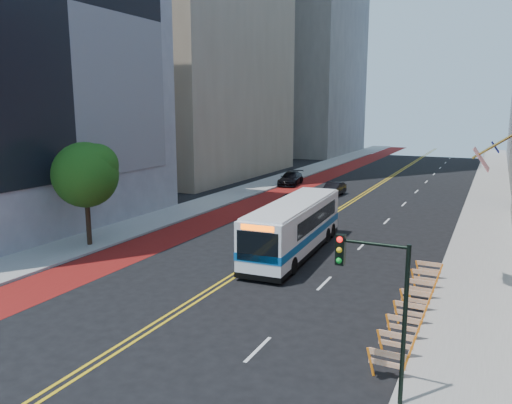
{
  "coord_description": "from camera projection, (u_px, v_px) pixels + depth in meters",
  "views": [
    {
      "loc": [
        12.34,
        -17.76,
        8.99
      ],
      "look_at": [
        -0.12,
        8.0,
        3.56
      ],
      "focal_mm": 35.0,
      "sensor_mm": 36.0,
      "label": 1
    }
  ],
  "objects": [
    {
      "name": "car_a",
      "position": [
        290.0,
        200.0,
        45.75
      ],
      "size": [
        2.24,
        4.01,
        1.29
      ],
      "primitive_type": "imported",
      "rotation": [
        0.0,
        0.0,
        -0.2
      ],
      "color": "black",
      "rests_on": "ground"
    },
    {
      "name": "car_b",
      "position": [
        333.0,
        189.0,
        51.49
      ],
      "size": [
        1.67,
        4.28,
        1.39
      ],
      "primitive_type": "imported",
      "rotation": [
        0.0,
        0.0,
        -0.05
      ],
      "color": "black",
      "rests_on": "ground"
    },
    {
      "name": "traffic_signal",
      "position": [
        376.0,
        288.0,
        14.83
      ],
      "size": [
        2.21,
        0.34,
        5.07
      ],
      "color": "black",
      "rests_on": "sidewalk_right"
    },
    {
      "name": "center_line_outer",
      "position": [
        356.0,
        200.0,
        49.12
      ],
      "size": [
        0.14,
        140.0,
        0.01
      ],
      "primitive_type": "cube",
      "color": "gold",
      "rests_on": "ground"
    },
    {
      "name": "center_line_inner",
      "position": [
        352.0,
        200.0,
        49.27
      ],
      "size": [
        0.14,
        140.0,
        0.01
      ],
      "primitive_type": "cube",
      "color": "gold",
      "rests_on": "ground"
    },
    {
      "name": "sidewalk_left",
      "position": [
        246.0,
        191.0,
        54.31
      ],
      "size": [
        4.0,
        140.0,
        0.15
      ],
      "primitive_type": "cube",
      "color": "gray",
      "rests_on": "ground"
    },
    {
      "name": "lane_dashes",
      "position": [
        417.0,
        191.0,
        54.22
      ],
      "size": [
        0.14,
        98.2,
        0.01
      ],
      "color": "silver",
      "rests_on": "ground"
    },
    {
      "name": "car_c",
      "position": [
        291.0,
        178.0,
        58.69
      ],
      "size": [
        2.8,
        5.51,
        1.53
      ],
      "primitive_type": "imported",
      "rotation": [
        0.0,
        0.0,
        0.13
      ],
      "color": "black",
      "rests_on": "ground"
    },
    {
      "name": "sidewalk_right",
      "position": [
        487.0,
        210.0,
        44.05
      ],
      "size": [
        4.0,
        140.0,
        0.15
      ],
      "primitive_type": "cube",
      "color": "gray",
      "rests_on": "ground"
    },
    {
      "name": "bus_lane_paint",
      "position": [
        279.0,
        194.0,
        52.66
      ],
      "size": [
        3.6,
        140.0,
        0.01
      ],
      "primitive_type": "cube",
      "color": "maroon",
      "rests_on": "ground"
    },
    {
      "name": "construction_barriers",
      "position": [
        413.0,
        304.0,
        21.46
      ],
      "size": [
        1.42,
        10.91,
        1.0
      ],
      "color": "orange",
      "rests_on": "ground"
    },
    {
      "name": "street_tree",
      "position": [
        86.0,
        172.0,
        31.9
      ],
      "size": [
        4.2,
        4.2,
        6.7
      ],
      "color": "black",
      "rests_on": "sidewalk_left"
    },
    {
      "name": "ground",
      "position": [
        182.0,
        309.0,
        22.66
      ],
      "size": [
        160.0,
        160.0,
        0.0
      ],
      "primitive_type": "plane",
      "color": "black",
      "rests_on": "ground"
    },
    {
      "name": "transit_bus",
      "position": [
        295.0,
        226.0,
        30.99
      ],
      "size": [
        3.28,
        12.14,
        3.3
      ],
      "rotation": [
        0.0,
        0.0,
        0.05
      ],
      "color": "white",
      "rests_on": "ground"
    }
  ]
}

